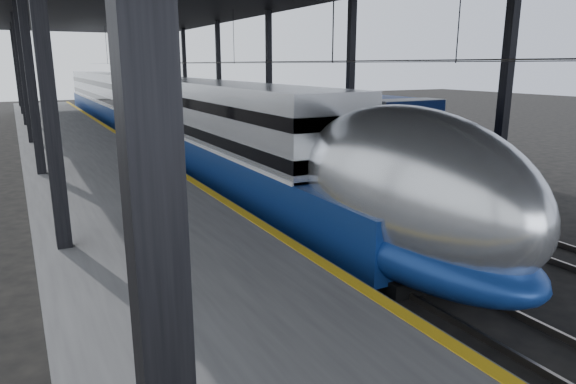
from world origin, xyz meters
TOP-DOWN VIEW (x-y plane):
  - ground at (0.00, 0.00)m, footprint 160.00×160.00m
  - platform at (-3.50, 20.00)m, footprint 6.00×80.00m
  - yellow_strip at (-0.70, 20.00)m, footprint 0.30×80.00m
  - rails at (4.50, 20.00)m, footprint 6.52×80.00m
  - tgv_train at (2.00, 29.03)m, footprint 3.21×65.20m
  - second_train at (7.00, 34.10)m, footprint 2.97×56.05m

SIDE VIEW (x-z plane):
  - ground at x=0.00m, z-range 0.00..0.00m
  - rails at x=4.50m, z-range 0.00..0.16m
  - platform at x=-3.50m, z-range 0.00..1.00m
  - yellow_strip at x=-0.70m, z-range 1.00..1.01m
  - second_train at x=7.00m, z-range 0.03..4.11m
  - tgv_train at x=2.00m, z-range -0.15..4.45m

